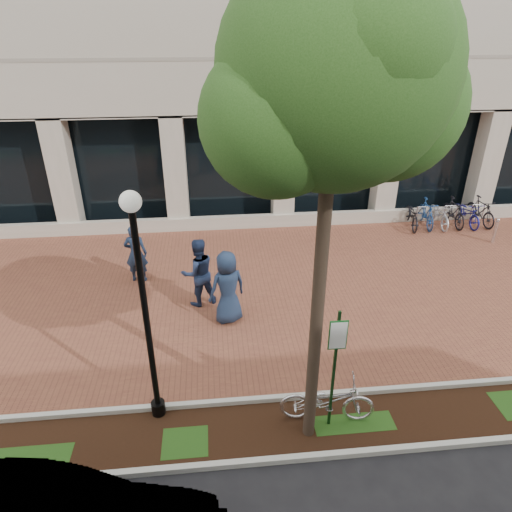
{
  "coord_description": "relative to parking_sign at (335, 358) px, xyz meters",
  "views": [
    {
      "loc": [
        -0.72,
        -11.54,
        7.18
      ],
      "look_at": [
        0.38,
        -0.8,
        1.53
      ],
      "focal_mm": 32.0,
      "sensor_mm": 36.0,
      "label": 1
    }
  ],
  "objects": [
    {
      "name": "ground",
      "position": [
        -1.38,
        5.24,
        -1.7
      ],
      "size": [
        120.0,
        120.0,
        0.0
      ],
      "primitive_type": "plane",
      "color": "black",
      "rests_on": "ground"
    },
    {
      "name": "brick_plaza",
      "position": [
        -1.38,
        5.24,
        -1.69
      ],
      "size": [
        40.0,
        9.0,
        0.01
      ],
      "primitive_type": "cube",
      "color": "brown",
      "rests_on": "ground"
    },
    {
      "name": "planting_strip",
      "position": [
        -1.38,
        -0.01,
        -1.69
      ],
      "size": [
        40.0,
        1.5,
        0.01
      ],
      "primitive_type": "cube",
      "color": "black",
      "rests_on": "ground"
    },
    {
      "name": "curb_plaza_side",
      "position": [
        -1.38,
        0.74,
        -1.64
      ],
      "size": [
        40.0,
        0.12,
        0.12
      ],
      "primitive_type": "cube",
      "color": "beige",
      "rests_on": "ground"
    },
    {
      "name": "curb_street_side",
      "position": [
        -1.38,
        -0.76,
        -1.64
      ],
      "size": [
        40.0,
        0.12,
        0.12
      ],
      "primitive_type": "cube",
      "color": "beige",
      "rests_on": "ground"
    },
    {
      "name": "parking_sign",
      "position": [
        0.0,
        0.0,
        0.0
      ],
      "size": [
        0.34,
        0.07,
        2.7
      ],
      "rotation": [
        0.0,
        0.0,
        -0.01
      ],
      "color": "#143816",
      "rests_on": "ground"
    },
    {
      "name": "lamppost",
      "position": [
        -3.38,
        0.64,
        0.99
      ],
      "size": [
        0.36,
        0.36,
        4.78
      ],
      "color": "black",
      "rests_on": "ground"
    },
    {
      "name": "street_tree",
      "position": [
        -0.39,
        -0.13,
        4.65
      ],
      "size": [
        3.75,
        3.13,
        8.13
      ],
      "color": "#423125",
      "rests_on": "ground"
    },
    {
      "name": "locked_bicycle",
      "position": [
        -0.02,
        0.15,
        -1.21
      ],
      "size": [
        1.94,
        0.9,
        0.98
      ],
      "primitive_type": "imported",
      "rotation": [
        0.0,
        0.0,
        1.43
      ],
      "color": "silver",
      "rests_on": "ground"
    },
    {
      "name": "pedestrian_left",
      "position": [
        -4.44,
        6.12,
        -0.78
      ],
      "size": [
        0.71,
        0.49,
        1.84
      ],
      "primitive_type": "imported",
      "rotation": [
        0.0,
        0.0,
        3.06
      ],
      "color": "#1D2C48",
      "rests_on": "ground"
    },
    {
      "name": "pedestrian_mid",
      "position": [
        -2.57,
        4.65,
        -0.71
      ],
      "size": [
        1.16,
        1.02,
        1.98
      ],
      "primitive_type": "imported",
      "rotation": [
        0.0,
        0.0,
        3.48
      ],
      "color": "navy",
      "rests_on": "ground"
    },
    {
      "name": "pedestrian_right",
      "position": [
        -1.81,
        3.75,
        -0.69
      ],
      "size": [
        1.16,
        0.97,
        2.02
      ],
      "primitive_type": "imported",
      "rotation": [
        0.0,
        0.0,
        3.54
      ],
      "color": "#1D2D49",
      "rests_on": "ground"
    },
    {
      "name": "bollard",
      "position": [
        7.87,
        7.51,
        -1.22
      ],
      "size": [
        0.12,
        0.12,
        0.94
      ],
      "color": "silver",
      "rests_on": "ground"
    },
    {
      "name": "bike_rack_cluster",
      "position": [
        6.86,
        9.19,
        -1.2
      ],
      "size": [
        3.55,
        1.9,
        1.06
      ],
      "rotation": [
        0.0,
        0.0,
        -0.07
      ],
      "color": "black",
      "rests_on": "ground"
    }
  ]
}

